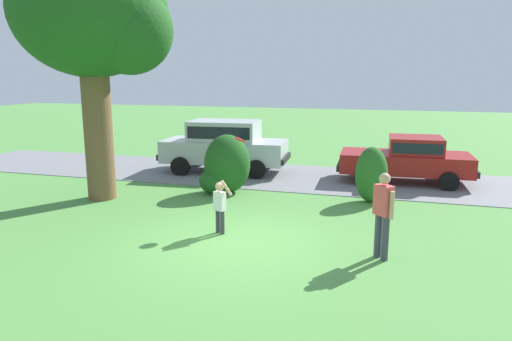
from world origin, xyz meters
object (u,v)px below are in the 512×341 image
(oak_tree_large, at_px, (97,21))
(child_thrower, at_px, (220,203))
(parked_suv, at_px, (225,143))
(parked_sedan, at_px, (408,158))
(frisbee, at_px, (240,140))
(adult_onlooker, at_px, (383,211))

(oak_tree_large, bearing_deg, child_thrower, -26.03)
(parked_suv, bearing_deg, parked_sedan, 1.10)
(oak_tree_large, distance_m, parked_sedan, 10.58)
(parked_suv, height_order, frisbee, frisbee)
(frisbee, distance_m, adult_onlooker, 3.87)
(oak_tree_large, distance_m, child_thrower, 6.52)
(oak_tree_large, xyz_separation_m, child_thrower, (4.39, -2.15, -4.32))
(frisbee, bearing_deg, adult_onlooker, -23.22)
(child_thrower, bearing_deg, frisbee, 79.50)
(parked_sedan, distance_m, child_thrower, 7.87)
(oak_tree_large, height_order, adult_onlooker, oak_tree_large)
(parked_suv, height_order, adult_onlooker, parked_suv)
(oak_tree_large, distance_m, parked_suv, 6.27)
(parked_sedan, bearing_deg, frisbee, -125.33)
(parked_sedan, height_order, parked_suv, parked_suv)
(parked_sedan, distance_m, parked_suv, 6.49)
(parked_sedan, xyz_separation_m, child_thrower, (-4.21, -6.65, -0.13))
(child_thrower, relative_size, adult_onlooker, 0.74)
(parked_sedan, bearing_deg, adult_onlooker, -94.91)
(child_thrower, distance_m, frisbee, 1.66)
(parked_suv, bearing_deg, oak_tree_large, -115.87)
(parked_sedan, bearing_deg, oak_tree_large, -152.39)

